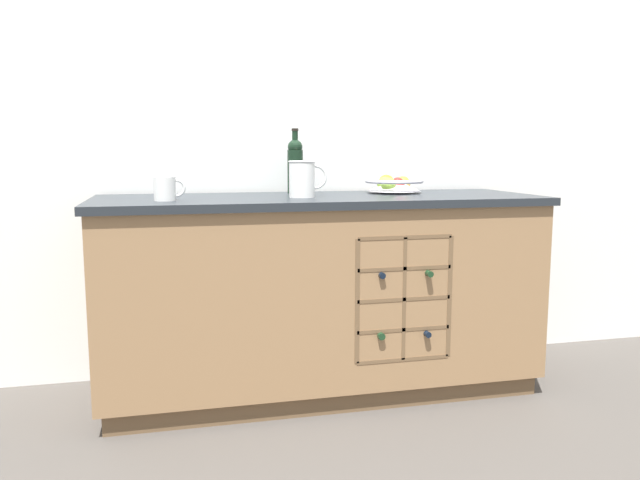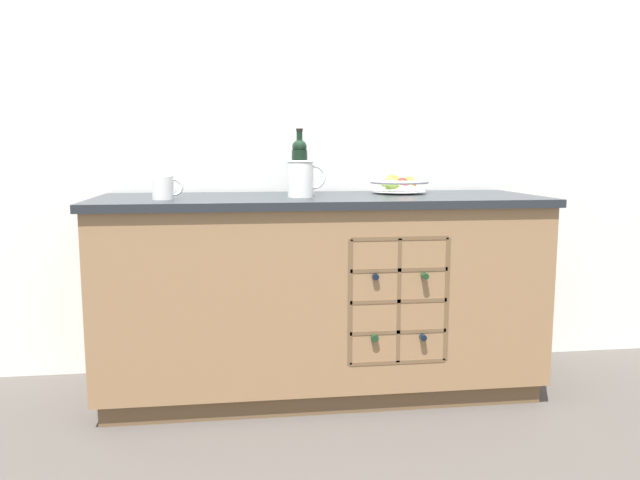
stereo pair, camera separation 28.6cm
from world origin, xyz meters
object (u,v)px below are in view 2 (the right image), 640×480
ceramic_mug (164,188)px  fruit_bowl (399,185)px  white_pitcher (301,178)px  standing_wine_bottle (300,164)px

ceramic_mug → fruit_bowl: bearing=12.7°
white_pitcher → ceramic_mug: 0.60m
white_pitcher → standing_wine_bottle: (0.02, 0.28, 0.05)m
standing_wine_bottle → white_pitcher: bearing=-94.3°
fruit_bowl → ceramic_mug: ceramic_mug is taller
fruit_bowl → standing_wine_bottle: size_ratio=0.91×
white_pitcher → standing_wine_bottle: size_ratio=0.56×
white_pitcher → ceramic_mug: size_ratio=1.35×
white_pitcher → standing_wine_bottle: bearing=85.7°
ceramic_mug → standing_wine_bottle: (0.61, 0.34, 0.09)m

